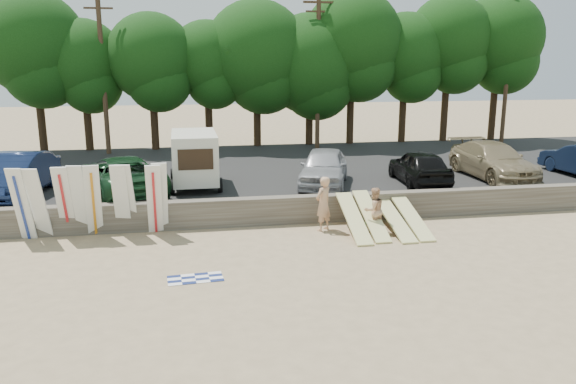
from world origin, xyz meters
name	(u,v)px	position (x,y,z in m)	size (l,w,h in m)	color
ground	(368,246)	(0.00, 0.00, 0.00)	(120.00, 120.00, 0.00)	tan
seawall	(343,207)	(0.00, 3.00, 0.50)	(44.00, 0.50, 1.00)	#6B6356
parking_lot	(303,172)	(0.00, 10.50, 0.35)	(44.00, 14.50, 0.70)	#282828
treeline	(287,50)	(0.45, 17.55, 6.40)	(33.62, 6.26, 9.32)	#382616
utility_poles	(318,67)	(2.00, 16.00, 5.43)	(25.80, 0.26, 9.00)	#473321
box_trailer	(194,157)	(-5.35, 6.54, 1.96)	(2.07, 3.59, 2.25)	beige
car_0	(16,175)	(-12.16, 6.16, 1.52)	(1.73, 4.96, 1.64)	#121E3F
car_1	(121,175)	(-8.21, 5.89, 1.44)	(2.47, 5.36, 1.49)	#13341B
car_2	(324,167)	(-0.06, 5.89, 1.48)	(1.83, 4.55, 1.55)	#A6A5AB
car_3	(419,167)	(4.01, 5.55, 1.43)	(1.72, 4.28, 1.46)	black
car_4	(493,161)	(7.72, 6.11, 1.47)	(2.17, 5.33, 1.55)	#8A7958
surfboard_upright_0	(21,204)	(-11.00, 2.41, 1.26)	(0.50, 0.06, 2.60)	white
surfboard_upright_1	(38,204)	(-10.50, 2.45, 1.25)	(0.50, 0.06, 2.60)	white
surfboard_upright_2	(64,202)	(-9.71, 2.59, 1.25)	(0.50, 0.06, 2.60)	white
surfboard_upright_3	(80,201)	(-9.21, 2.56, 1.26)	(0.50, 0.06, 2.60)	white
surfboard_upright_4	(93,201)	(-8.77, 2.49, 1.26)	(0.50, 0.06, 2.60)	white
surfboard_upright_5	(121,199)	(-7.89, 2.57, 1.25)	(0.50, 0.06, 2.60)	white
surfboard_upright_6	(127,199)	(-7.69, 2.65, 1.25)	(0.50, 0.06, 2.60)	white
surfboard_upright_7	(154,199)	(-6.78, 2.39, 1.25)	(0.50, 0.06, 2.60)	white
surfboard_upright_8	(160,198)	(-6.60, 2.50, 1.26)	(0.50, 0.06, 2.60)	white
surfboard_low_0	(354,218)	(-0.11, 1.34, 0.57)	(0.56, 3.00, 0.07)	#D9D589
surfboard_low_1	(371,215)	(0.56, 1.48, 0.58)	(0.56, 3.00, 0.07)	#D9D589
surfboard_low_2	(395,220)	(1.40, 1.35, 0.40)	(0.56, 3.00, 0.07)	#D9D589
surfboard_low_3	(412,218)	(2.04, 1.39, 0.45)	(0.56, 3.00, 0.07)	#D9D589
beachgoer_a	(323,204)	(-1.04, 1.91, 0.96)	(0.70, 0.46, 1.92)	tan
beachgoer_b	(374,210)	(0.62, 1.37, 0.79)	(0.77, 0.60, 1.58)	tan
cooler	(371,220)	(0.85, 2.36, 0.16)	(0.38, 0.30, 0.32)	#278F42
gear_bag	(416,222)	(2.45, 1.97, 0.11)	(0.30, 0.25, 0.22)	#CD6218
beach_towel	(195,278)	(-5.54, -1.85, 0.01)	(1.50, 1.50, 0.00)	white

